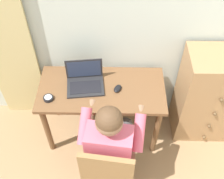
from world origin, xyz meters
TOP-DOWN VIEW (x-y plane):
  - wall_back at (0.00, 2.20)m, footprint 4.80×0.05m
  - curtain_panel at (-1.23, 2.13)m, footprint 0.49×0.03m
  - desk at (-0.35, 1.85)m, footprint 1.19×0.57m
  - dresser at (0.73, 1.93)m, footprint 0.62×0.45m
  - chair at (-0.26, 1.17)m, footprint 0.47×0.45m
  - person_seated at (-0.24, 1.35)m, footprint 0.58×0.61m
  - laptop at (-0.50, 1.89)m, footprint 0.37×0.29m
  - computer_mouse at (-0.20, 1.83)m, footprint 0.10×0.12m
  - desk_clock at (-0.82, 1.71)m, footprint 0.09×0.09m

SIDE VIEW (x-z plane):
  - chair at x=-0.26m, z-range 0.05..0.92m
  - dresser at x=0.73m, z-range 0.00..1.05m
  - desk at x=-0.35m, z-range 0.25..0.97m
  - person_seated at x=-0.24m, z-range 0.07..1.26m
  - desk_clock at x=-0.82m, z-range 0.72..0.75m
  - computer_mouse at x=-0.20m, z-range 0.72..0.75m
  - laptop at x=-0.50m, z-range 0.65..0.89m
  - curtain_panel at x=-1.23m, z-range 0.00..2.20m
  - wall_back at x=0.00m, z-range 0.00..2.50m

